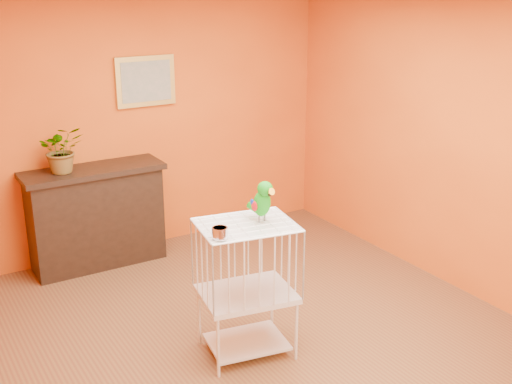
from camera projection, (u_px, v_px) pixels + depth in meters
ground at (262, 336)px, 5.16m from camera, size 4.50×4.50×0.00m
room_shell at (263, 145)px, 4.65m from camera, size 4.50×4.50×4.50m
console_cabinet at (96, 217)px, 6.30m from camera, size 1.35×0.48×1.00m
potted_plant at (61, 153)px, 6.00m from camera, size 0.45×0.49×0.35m
framed_picture at (146, 81)px, 6.39m from camera, size 0.62×0.04×0.50m
birdcage at (247, 287)px, 4.77m from camera, size 0.76×0.63×1.05m
feed_cup at (220, 233)px, 4.34m from camera, size 0.11×0.11×0.08m
parrot at (262, 200)px, 4.62m from camera, size 0.16×0.28×0.31m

